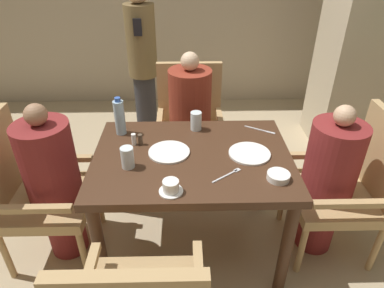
{
  "coord_description": "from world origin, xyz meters",
  "views": [
    {
      "loc": [
        -0.04,
        -1.66,
        1.87
      ],
      "look_at": [
        0.0,
        0.04,
        0.8
      ],
      "focal_mm": 32.0,
      "sensor_mm": 36.0,
      "label": 1
    }
  ],
  "objects_px": {
    "chair_far_side": "(190,122)",
    "glass_tall_mid": "(196,121)",
    "teacup_with_saucer": "(171,187)",
    "glass_tall_near": "(127,157)",
    "diner_in_far_chair": "(190,123)",
    "diner_in_right_chair": "(328,181)",
    "chair_left_side": "(31,188)",
    "diner_in_left_chair": "(54,183)",
    "plate_main_right": "(250,154)",
    "standing_host": "(143,64)",
    "bowl_small": "(278,176)",
    "chair_right_side": "(350,184)",
    "plate_main_left": "(169,152)",
    "water_bottle": "(120,117)"
  },
  "relations": [
    {
      "from": "diner_in_far_chair",
      "to": "plate_main_left",
      "type": "height_order",
      "value": "diner_in_far_chair"
    },
    {
      "from": "plate_main_right",
      "to": "water_bottle",
      "type": "height_order",
      "value": "water_bottle"
    },
    {
      "from": "diner_in_left_chair",
      "to": "glass_tall_mid",
      "type": "bearing_deg",
      "value": 19.32
    },
    {
      "from": "chair_left_side",
      "to": "plate_main_right",
      "type": "relative_size",
      "value": 3.99
    },
    {
      "from": "standing_host",
      "to": "bowl_small",
      "type": "distance_m",
      "value": 1.83
    },
    {
      "from": "chair_left_side",
      "to": "glass_tall_mid",
      "type": "bearing_deg",
      "value": 16.66
    },
    {
      "from": "plate_main_right",
      "to": "glass_tall_mid",
      "type": "relative_size",
      "value": 1.98
    },
    {
      "from": "chair_right_side",
      "to": "bowl_small",
      "type": "xyz_separation_m",
      "value": [
        -0.55,
        -0.24,
        0.25
      ]
    },
    {
      "from": "diner_in_far_chair",
      "to": "glass_tall_near",
      "type": "xyz_separation_m",
      "value": [
        -0.36,
        -0.79,
        0.22
      ]
    },
    {
      "from": "diner_in_right_chair",
      "to": "plate_main_right",
      "type": "distance_m",
      "value": 0.55
    },
    {
      "from": "diner_in_far_chair",
      "to": "glass_tall_near",
      "type": "relative_size",
      "value": 9.32
    },
    {
      "from": "diner_in_left_chair",
      "to": "standing_host",
      "type": "relative_size",
      "value": 0.7
    },
    {
      "from": "plate_main_left",
      "to": "teacup_with_saucer",
      "type": "bearing_deg",
      "value": -86.55
    },
    {
      "from": "diner_in_far_chair",
      "to": "diner_in_right_chair",
      "type": "height_order",
      "value": "diner_in_far_chair"
    },
    {
      "from": "diner_in_right_chair",
      "to": "glass_tall_near",
      "type": "height_order",
      "value": "diner_in_right_chair"
    },
    {
      "from": "diner_in_left_chair",
      "to": "chair_far_side",
      "type": "bearing_deg",
      "value": 44.71
    },
    {
      "from": "chair_far_side",
      "to": "teacup_with_saucer",
      "type": "bearing_deg",
      "value": -95.6
    },
    {
      "from": "diner_in_right_chair",
      "to": "water_bottle",
      "type": "relative_size",
      "value": 4.24
    },
    {
      "from": "glass_tall_near",
      "to": "glass_tall_mid",
      "type": "height_order",
      "value": "same"
    },
    {
      "from": "plate_main_left",
      "to": "plate_main_right",
      "type": "xyz_separation_m",
      "value": [
        0.47,
        -0.03,
        0.0
      ]
    },
    {
      "from": "standing_host",
      "to": "teacup_with_saucer",
      "type": "relative_size",
      "value": 12.66
    },
    {
      "from": "diner_in_right_chair",
      "to": "standing_host",
      "type": "relative_size",
      "value": 0.68
    },
    {
      "from": "chair_left_side",
      "to": "chair_right_side",
      "type": "relative_size",
      "value": 1.0
    },
    {
      "from": "plate_main_left",
      "to": "diner_in_right_chair",
      "type": "bearing_deg",
      "value": -1.54
    },
    {
      "from": "chair_far_side",
      "to": "plate_main_right",
      "type": "bearing_deg",
      "value": -68.1
    },
    {
      "from": "chair_left_side",
      "to": "plate_main_left",
      "type": "bearing_deg",
      "value": 1.76
    },
    {
      "from": "bowl_small",
      "to": "glass_tall_near",
      "type": "bearing_deg",
      "value": 170.83
    },
    {
      "from": "diner_in_right_chair",
      "to": "teacup_with_saucer",
      "type": "distance_m",
      "value": 1.04
    },
    {
      "from": "plate_main_right",
      "to": "diner_in_left_chair",
      "type": "bearing_deg",
      "value": 179.87
    },
    {
      "from": "plate_main_right",
      "to": "plate_main_left",
      "type": "bearing_deg",
      "value": 176.49
    },
    {
      "from": "chair_left_side",
      "to": "diner_in_left_chair",
      "type": "bearing_deg",
      "value": 0.0
    },
    {
      "from": "diner_in_far_chair",
      "to": "chair_right_side",
      "type": "relative_size",
      "value": 1.18
    },
    {
      "from": "diner_in_right_chair",
      "to": "plate_main_left",
      "type": "distance_m",
      "value": 1.0
    },
    {
      "from": "teacup_with_saucer",
      "to": "glass_tall_near",
      "type": "distance_m",
      "value": 0.33
    },
    {
      "from": "chair_far_side",
      "to": "teacup_with_saucer",
      "type": "distance_m",
      "value": 1.2
    },
    {
      "from": "plate_main_left",
      "to": "bowl_small",
      "type": "xyz_separation_m",
      "value": [
        0.58,
        -0.26,
        0.01
      ]
    },
    {
      "from": "plate_main_right",
      "to": "glass_tall_near",
      "type": "relative_size",
      "value": 1.98
    },
    {
      "from": "standing_host",
      "to": "water_bottle",
      "type": "xyz_separation_m",
      "value": [
        -0.03,
        -1.11,
        0.03
      ]
    },
    {
      "from": "diner_in_right_chair",
      "to": "plate_main_left",
      "type": "height_order",
      "value": "diner_in_right_chair"
    },
    {
      "from": "chair_far_side",
      "to": "glass_tall_mid",
      "type": "bearing_deg",
      "value": -86.5
    },
    {
      "from": "standing_host",
      "to": "glass_tall_mid",
      "type": "bearing_deg",
      "value": -67.18
    },
    {
      "from": "plate_main_right",
      "to": "bowl_small",
      "type": "bearing_deg",
      "value": -64.63
    },
    {
      "from": "chair_far_side",
      "to": "teacup_with_saucer",
      "type": "relative_size",
      "value": 7.95
    },
    {
      "from": "teacup_with_saucer",
      "to": "glass_tall_near",
      "type": "xyz_separation_m",
      "value": [
        -0.24,
        0.22,
        0.03
      ]
    },
    {
      "from": "plate_main_left",
      "to": "plate_main_right",
      "type": "distance_m",
      "value": 0.47
    },
    {
      "from": "chair_left_side",
      "to": "glass_tall_near",
      "type": "distance_m",
      "value": 0.71
    },
    {
      "from": "standing_host",
      "to": "diner_in_left_chair",
      "type": "bearing_deg",
      "value": -107.19
    },
    {
      "from": "teacup_with_saucer",
      "to": "water_bottle",
      "type": "xyz_separation_m",
      "value": [
        -0.34,
        0.6,
        0.09
      ]
    },
    {
      "from": "diner_in_far_chair",
      "to": "chair_right_side",
      "type": "distance_m",
      "value": 1.21
    },
    {
      "from": "chair_right_side",
      "to": "diner_in_right_chair",
      "type": "relative_size",
      "value": 0.92
    }
  ]
}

